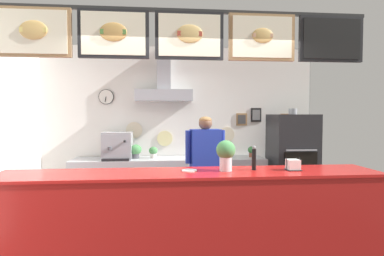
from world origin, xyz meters
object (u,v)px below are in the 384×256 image
Objects in this scene: pizza_oven at (292,163)px; espresso_machine at (118,146)px; shop_worker at (205,170)px; potted_basil at (153,152)px; potted_rosemary at (227,149)px; potted_sage at (136,150)px; pepper_grinder at (254,158)px; basil_vase at (226,154)px; condiment_plate at (189,170)px; napkin_holder at (293,165)px; potted_thyme at (252,151)px.

espresso_machine is at bearing 175.84° from pizza_oven.
shop_worker is 8.29× the size of potted_basil.
shop_worker is at bearing -116.75° from potted_rosemary.
pepper_grinder is (1.46, -2.06, 0.14)m from potted_sage.
potted_rosemary is at bearing 0.33° from potted_basil.
basil_vase is at bearing -67.99° from potted_basil.
napkin_holder is at bearing -2.59° from condiment_plate.
pepper_grinder reaches higher than potted_thyme.
espresso_machine is at bearing 136.56° from napkin_holder.
basil_vase is at bearing -3.59° from condiment_plate.
espresso_machine is at bearing 117.44° from condiment_plate.
napkin_holder is (1.59, -2.11, 0.09)m from potted_basil.
basil_vase is (1.44, -2.04, 0.10)m from espresso_machine.
pizza_oven is 0.70m from potted_thyme.
pizza_oven is at bearing 56.18° from pepper_grinder.
pepper_grinder reaches higher than napkin_holder.
potted_sage reaches higher than condiment_plate.
basil_vase is at bearing -54.80° from espresso_machine.
espresso_machine is at bearing -179.16° from potted_thyme.
potted_sage is 2.82m from napkin_holder.
pizza_oven is at bearing 67.02° from napkin_holder.
basil_vase is 0.43m from condiment_plate.
espresso_machine is 1.88m from potted_rosemary.
potted_thyme is (1.74, -0.01, -0.00)m from potted_basil.
potted_rosemary is at bearing 67.99° from condiment_plate.
shop_worker is 4.94× the size of basil_vase.
pepper_grinder is at bearing -54.79° from potted_sage.
shop_worker is at bearing -43.89° from potted_sage.
pizza_oven reaches higher than potted_basil.
espresso_machine reaches higher than potted_rosemary.
espresso_machine is (-2.97, 0.22, 0.30)m from pizza_oven.
condiment_plate is at bearing -62.56° from espresso_machine.
napkin_holder is (-0.78, -1.85, 0.28)m from pizza_oven.
pizza_oven is at bearing 43.13° from condiment_plate.
potted_rosemary is (1.88, 0.05, -0.07)m from espresso_machine.
pizza_oven is 2.39m from potted_basil.
potted_sage reaches higher than potted_basil.
potted_rosemary is 0.81× the size of basil_vase.
potted_sage is at bearing 174.50° from pizza_oven.
shop_worker is at bearing 110.75° from pepper_grinder.
espresso_machine reaches higher than potted_sage.
pizza_oven reaches higher than basil_vase.
espresso_machine is 2.54× the size of potted_thyme.
basil_vase reaches higher than espresso_machine.
shop_worker is at bearing 127.05° from napkin_holder.
potted_basil is (-0.77, 1.02, 0.14)m from shop_worker.
shop_worker reaches higher than potted_basil.
condiment_plate is (-0.84, -2.07, 0.00)m from potted_rosemary.
napkin_holder reaches higher than potted_rosemary.
potted_sage is at bearing -50.69° from shop_worker.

